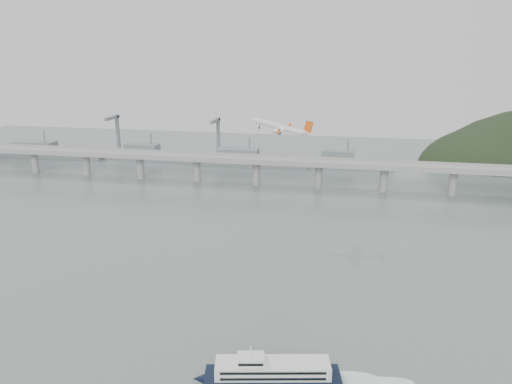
# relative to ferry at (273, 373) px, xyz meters

# --- Properties ---
(ground) EXTENTS (900.00, 900.00, 0.00)m
(ground) POSITION_rel_ferry_xyz_m (-26.13, 44.11, -3.73)
(ground) COLOR slate
(ground) RESTS_ON ground
(bridge) EXTENTS (800.00, 22.00, 23.90)m
(bridge) POSITION_rel_ferry_xyz_m (-27.28, 244.11, 13.92)
(bridge) COLOR gray
(bridge) RESTS_ON ground
(distant_fleet) EXTENTS (453.00, 60.90, 40.00)m
(distant_fleet) POSITION_rel_ferry_xyz_m (-181.49, 309.19, 2.49)
(distant_fleet) COLOR slate
(distant_fleet) RESTS_ON ground
(ferry) EXTENTS (72.29, 23.83, 13.76)m
(ferry) POSITION_rel_ferry_xyz_m (0.00, 0.00, 0.00)
(ferry) COLOR black
(ferry) RESTS_ON ground
(airliner) EXTENTS (36.25, 32.63, 10.92)m
(airliner) POSITION_rel_ferry_xyz_m (-19.78, 138.34, 59.44)
(airliner) COLOR white
(airliner) RESTS_ON ground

